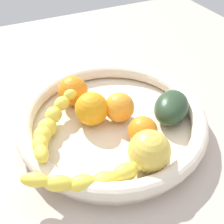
# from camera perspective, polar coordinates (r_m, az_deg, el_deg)

# --- Properties ---
(kitchen_counter) EXTENTS (1.20, 1.20, 0.03)m
(kitchen_counter) POSITION_cam_1_polar(r_m,az_deg,el_deg) (0.58, 0.00, -4.47)
(kitchen_counter) COLOR #B4A397
(kitchen_counter) RESTS_ON ground
(fruit_bowl) EXTENTS (0.37, 0.37, 0.05)m
(fruit_bowl) POSITION_cam_1_polar(r_m,az_deg,el_deg) (0.56, 0.00, -1.67)
(fruit_bowl) COLOR beige
(fruit_bowl) RESTS_ON kitchen_counter
(banana_draped_left) EXTENTS (0.07, 0.25, 0.05)m
(banana_draped_left) POSITION_cam_1_polar(r_m,az_deg,el_deg) (0.45, -1.81, -12.41)
(banana_draped_left) COLOR yellow
(banana_draped_left) RESTS_ON fruit_bowl
(banana_draped_right) EXTENTS (0.16, 0.13, 0.05)m
(banana_draped_right) POSITION_cam_1_polar(r_m,az_deg,el_deg) (0.53, -12.18, -2.35)
(banana_draped_right) COLOR yellow
(banana_draped_right) RESTS_ON fruit_bowl
(orange_front) EXTENTS (0.06, 0.06, 0.06)m
(orange_front) POSITION_cam_1_polar(r_m,az_deg,el_deg) (0.60, -7.85, 4.20)
(orange_front) COLOR orange
(orange_front) RESTS_ON fruit_bowl
(orange_mid_left) EXTENTS (0.05, 0.05, 0.05)m
(orange_mid_left) POSITION_cam_1_polar(r_m,az_deg,el_deg) (0.51, 6.15, -3.81)
(orange_mid_left) COLOR orange
(orange_mid_left) RESTS_ON fruit_bowl
(orange_mid_right) EXTENTS (0.07, 0.07, 0.07)m
(orange_mid_right) POSITION_cam_1_polar(r_m,az_deg,el_deg) (0.55, -4.10, 0.65)
(orange_mid_right) COLOR orange
(orange_mid_right) RESTS_ON fruit_bowl
(orange_rear) EXTENTS (0.06, 0.06, 0.06)m
(orange_rear) POSITION_cam_1_polar(r_m,az_deg,el_deg) (0.56, 1.49, 0.95)
(orange_rear) COLOR orange
(orange_rear) RESTS_ON fruit_bowl
(apple_yellow) EXTENTS (0.07, 0.07, 0.07)m
(apple_yellow) POSITION_cam_1_polar(r_m,az_deg,el_deg) (0.47, 7.48, -7.74)
(apple_yellow) COLOR #E1BE49
(apple_yellow) RESTS_ON fruit_bowl
(avocado_dark) EXTENTS (0.11, 0.11, 0.05)m
(avocado_dark) POSITION_cam_1_polar(r_m,az_deg,el_deg) (0.57, 11.83, 0.89)
(avocado_dark) COLOR #273E27
(avocado_dark) RESTS_ON fruit_bowl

